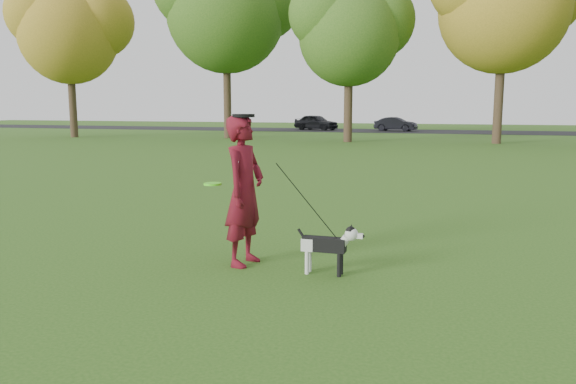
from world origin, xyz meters
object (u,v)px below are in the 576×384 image
(man, at_px, (244,191))
(car_left, at_px, (316,122))
(dog, at_px, (329,244))
(car_mid, at_px, (396,124))

(man, xyz_separation_m, car_left, (-9.11, 39.42, -0.30))
(man, xyz_separation_m, dog, (1.15, -0.14, -0.58))
(car_left, bearing_deg, man, -147.23)
(car_left, height_order, car_mid, car_left)
(car_left, bearing_deg, dog, -145.71)
(man, relative_size, dog, 2.31)
(man, bearing_deg, dog, -90.33)
(car_mid, bearing_deg, dog, -164.45)
(man, distance_m, car_left, 40.46)
(dog, relative_size, car_mid, 0.25)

